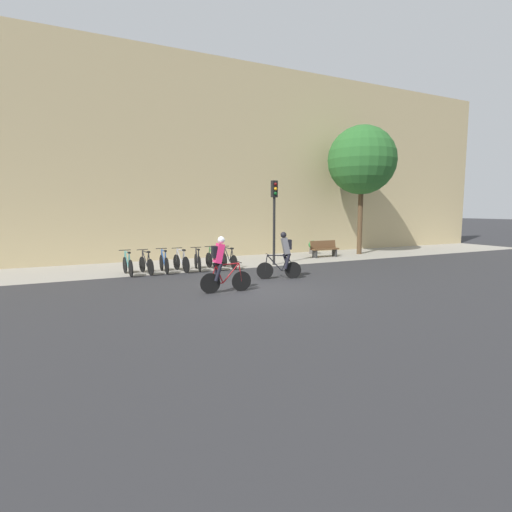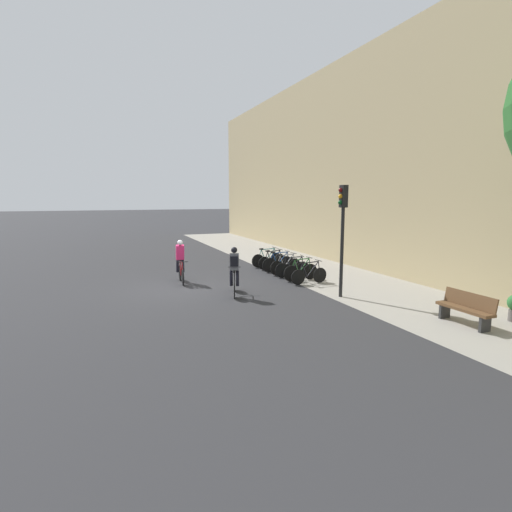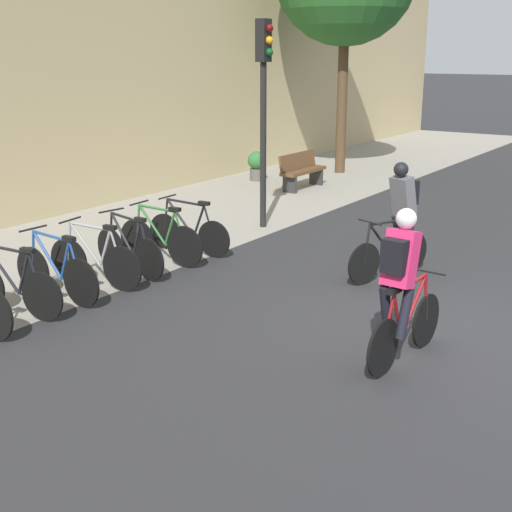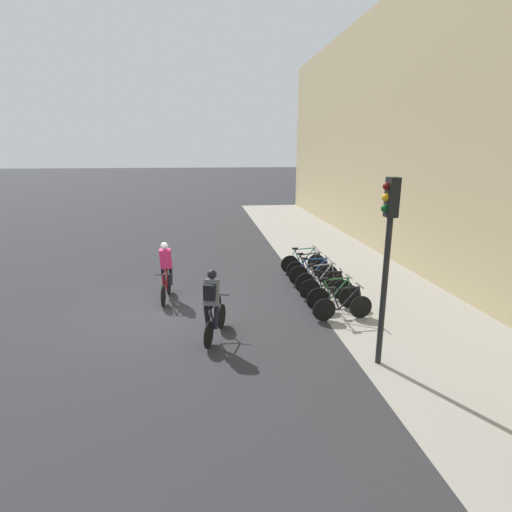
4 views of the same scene
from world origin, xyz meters
TOP-DOWN VIEW (x-y plane):
  - ground at (0.00, 0.00)m, footprint 200.00×200.00m
  - kerb_strip at (0.00, 6.75)m, footprint 44.00×4.50m
  - building_facade at (0.00, 9.30)m, footprint 44.00×0.60m
  - cyclist_pink at (-1.18, 0.17)m, footprint 1.65×0.46m
  - cyclist_grey at (1.86, 1.48)m, footprint 1.61×0.66m
  - parked_bike_0 at (-3.24, 4.93)m, footprint 0.46×1.68m
  - parked_bike_1 at (-2.52, 4.93)m, footprint 0.46×1.61m
  - parked_bike_2 at (-1.80, 4.93)m, footprint 0.46×1.68m
  - parked_bike_3 at (-1.08, 4.93)m, footprint 0.46×1.63m
  - parked_bike_4 at (-0.37, 4.93)m, footprint 0.46×1.61m
  - parked_bike_5 at (0.35, 4.93)m, footprint 0.46×1.63m
  - parked_bike_6 at (1.07, 4.93)m, footprint 0.46×1.65m
  - traffic_light_pole at (3.35, 4.91)m, footprint 0.26×0.30m
  - bench at (7.26, 6.35)m, footprint 1.63×0.44m

SIDE VIEW (x-z plane):
  - ground at x=0.00m, z-range 0.00..0.00m
  - kerb_strip at x=0.00m, z-range 0.00..0.01m
  - parked_bike_6 at x=1.07m, z-range -0.09..0.86m
  - parked_bike_4 at x=-0.37m, z-range -0.09..0.87m
  - parked_bike_1 at x=-2.52m, z-range -0.09..0.87m
  - parked_bike_3 at x=-1.08m, z-range -0.09..0.88m
  - parked_bike_0 at x=-3.24m, z-range -0.08..0.88m
  - parked_bike_5 at x=0.35m, z-range -0.09..0.89m
  - parked_bike_2 at x=-1.80m, z-range -0.08..0.89m
  - bench at x=7.26m, z-range 0.02..0.91m
  - cyclist_grey at x=1.86m, z-range 0.07..1.82m
  - cyclist_pink at x=-1.18m, z-range 0.07..1.82m
  - traffic_light_pole at x=3.35m, z-range 0.74..4.62m
  - building_facade at x=0.00m, z-range 0.00..10.47m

